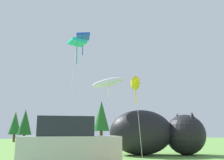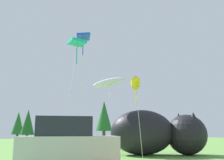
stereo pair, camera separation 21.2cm
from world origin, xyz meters
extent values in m
cube|color=#B7BCC1|center=(-3.43, 1.54, 0.91)|extent=(4.21, 2.85, 1.26)
cube|color=#1E232D|center=(-3.61, 1.61, 1.92)|extent=(2.52, 2.15, 0.76)
ellipsoid|color=black|center=(4.55, 7.41, 1.68)|extent=(5.80, 5.27, 3.35)
ellipsoid|color=white|center=(4.55, 7.41, 0.92)|extent=(3.90, 3.69, 1.51)
sphere|color=black|center=(7.49, 5.73, 1.51)|extent=(3.02, 3.02, 3.02)
cone|color=black|center=(7.49, 6.48, 2.72)|extent=(0.84, 0.84, 0.91)
cone|color=black|center=(7.49, 4.98, 2.72)|extent=(0.84, 0.84, 0.91)
cylinder|color=silver|center=(-0.79, 6.96, 4.03)|extent=(0.05, 0.65, 8.05)
cube|color=blue|center=(-0.78, 6.64, 8.05)|extent=(1.17, 1.16, 0.37)
cylinder|color=blue|center=(-0.78, 6.64, 7.35)|extent=(0.06, 0.06, 1.20)
cylinder|color=silver|center=(2.85, 8.41, 2.86)|extent=(0.16, 1.86, 5.72)
ellipsoid|color=white|center=(2.78, 9.33, 5.71)|extent=(2.95, 1.24, 1.48)
cylinder|color=white|center=(2.78, 9.33, 5.01)|extent=(0.06, 0.06, 1.20)
cylinder|color=silver|center=(2.15, 4.43, 2.33)|extent=(0.71, 0.38, 4.67)
ellipsoid|color=yellow|center=(1.81, 4.26, 4.66)|extent=(2.07, 2.59, 0.87)
cylinder|color=yellow|center=(1.81, 4.26, 3.96)|extent=(0.06, 0.06, 1.20)
cylinder|color=silver|center=(-2.72, 3.57, 3.42)|extent=(1.61, 2.47, 6.85)
cube|color=#19B2B2|center=(-1.93, 4.79, 6.84)|extent=(0.91, 0.91, 0.21)
cylinder|color=#19B2B2|center=(-1.93, 4.79, 6.14)|extent=(0.06, 0.06, 1.20)
cylinder|color=brown|center=(16.86, 36.81, 0.95)|extent=(0.61, 0.61, 1.89)
cone|color=#236028|center=(16.86, 36.81, 4.92)|extent=(3.33, 3.33, 6.05)
cylinder|color=brown|center=(0.87, 39.70, 0.63)|extent=(0.40, 0.40, 1.26)
cone|color=#236028|center=(0.87, 39.70, 3.28)|extent=(2.22, 2.22, 4.04)
cylinder|color=brown|center=(1.34, 33.61, 0.63)|extent=(0.40, 0.40, 1.25)
cone|color=#1E5623|center=(1.34, 33.61, 3.25)|extent=(2.20, 2.20, 4.00)
camera|label=1|loc=(-7.20, -8.13, 1.71)|focal=40.00mm
camera|label=2|loc=(-7.02, -8.24, 1.71)|focal=40.00mm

